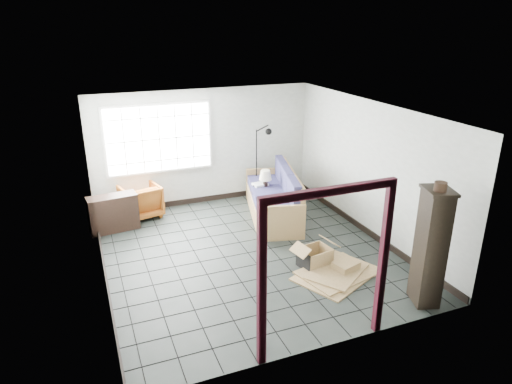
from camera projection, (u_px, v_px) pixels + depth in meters
name	position (u px, v px, depth m)	size (l,w,h in m)	color
ground	(248.00, 253.00, 8.32)	(5.50, 5.50, 0.00)	black
room_shell	(247.00, 164.00, 7.75)	(5.02, 5.52, 2.61)	#ACB0A9
window_panel	(159.00, 139.00, 9.75)	(2.32, 0.08, 1.52)	silver
doorway_trim	(327.00, 251.00, 5.48)	(1.80, 0.08, 2.20)	#320B15
futon_sofa	(276.00, 200.00, 9.74)	(1.48, 2.53, 1.05)	olive
armchair	(140.00, 199.00, 9.73)	(0.76, 0.71, 0.78)	brown
side_table	(262.00, 193.00, 10.01)	(0.60, 0.60, 0.52)	black
table_lamp	(265.00, 176.00, 9.86)	(0.34, 0.34, 0.43)	black
projector	(260.00, 186.00, 9.99)	(0.33, 0.27, 0.11)	silver
floor_lamp	(262.00, 161.00, 10.43)	(0.48, 0.39, 1.79)	black
console_shelf	(113.00, 213.00, 9.10)	(0.99, 0.48, 0.74)	black
tall_shelf	(431.00, 247.00, 6.57)	(0.52, 0.59, 1.81)	black
pot	(441.00, 187.00, 6.16)	(0.21, 0.21, 0.13)	black
open_box	(315.00, 257.00, 7.82)	(0.87, 0.52, 0.46)	olive
cardboard_pile	(338.00, 272.00, 7.59)	(1.63, 1.44, 0.20)	olive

